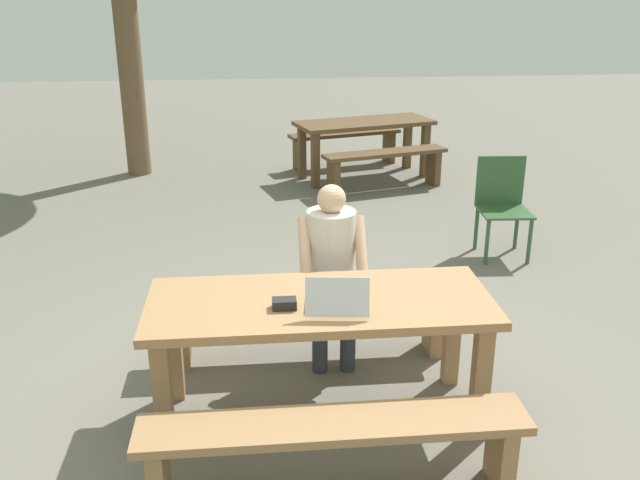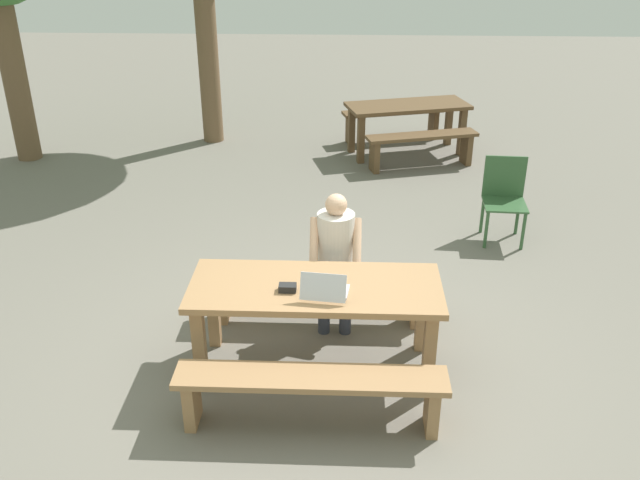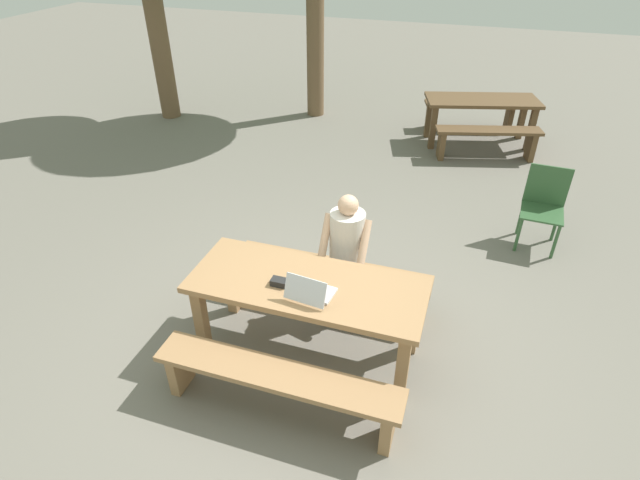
# 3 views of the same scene
# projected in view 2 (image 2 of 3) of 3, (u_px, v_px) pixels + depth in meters

# --- Properties ---
(ground_plane) EXTENTS (30.00, 30.00, 0.00)m
(ground_plane) POSITION_uv_depth(u_px,v_px,m) (316.00, 367.00, 5.41)
(ground_plane) COLOR slate
(picnic_table_front) EXTENTS (1.88, 0.76, 0.74)m
(picnic_table_front) POSITION_uv_depth(u_px,v_px,m) (315.00, 298.00, 5.13)
(picnic_table_front) COLOR #9E754C
(picnic_table_front) RESTS_ON ground
(bench_near) EXTENTS (1.86, 0.30, 0.43)m
(bench_near) POSITION_uv_depth(u_px,v_px,m) (311.00, 387.00, 4.66)
(bench_near) COLOR #9E754C
(bench_near) RESTS_ON ground
(bench_far) EXTENTS (1.86, 0.30, 0.43)m
(bench_far) POSITION_uv_depth(u_px,v_px,m) (319.00, 288.00, 5.87)
(bench_far) COLOR #9E754C
(bench_far) RESTS_ON ground
(laptop) EXTENTS (0.36, 0.31, 0.21)m
(laptop) POSITION_uv_depth(u_px,v_px,m) (325.00, 289.00, 4.92)
(laptop) COLOR silver
(laptop) RESTS_ON picnic_table_front
(small_pouch) EXTENTS (0.13, 0.08, 0.05)m
(small_pouch) POSITION_uv_depth(u_px,v_px,m) (288.00, 288.00, 4.99)
(small_pouch) COLOR black
(small_pouch) RESTS_ON picnic_table_front
(person_seated) EXTENTS (0.42, 0.41, 1.20)m
(person_seated) POSITION_uv_depth(u_px,v_px,m) (336.00, 252.00, 5.66)
(person_seated) COLOR #333847
(person_seated) RESTS_ON ground
(plastic_chair) EXTENTS (0.47, 0.47, 0.89)m
(plastic_chair) POSITION_uv_depth(u_px,v_px,m) (504.00, 197.00, 7.28)
(plastic_chair) COLOR #335933
(plastic_chair) RESTS_ON ground
(picnic_table_mid) EXTENTS (1.83, 1.12, 0.73)m
(picnic_table_mid) POSITION_uv_depth(u_px,v_px,m) (407.00, 113.00, 9.72)
(picnic_table_mid) COLOR brown
(picnic_table_mid) RESTS_ON ground
(bench_mid_south) EXTENTS (1.56, 0.70, 0.47)m
(bench_mid_south) POSITION_uv_depth(u_px,v_px,m) (422.00, 143.00, 9.31)
(bench_mid_south) COLOR brown
(bench_mid_south) RESTS_ON ground
(bench_mid_north) EXTENTS (1.56, 0.70, 0.47)m
(bench_mid_north) POSITION_uv_depth(u_px,v_px,m) (393.00, 118.00, 10.37)
(bench_mid_north) COLOR brown
(bench_mid_north) RESTS_ON ground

